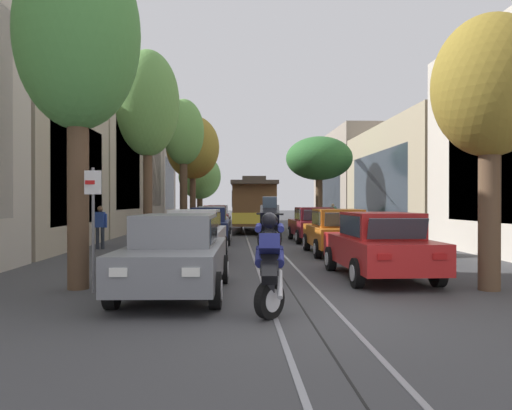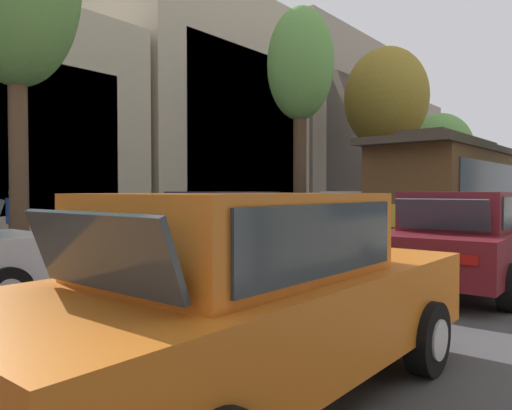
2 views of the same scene
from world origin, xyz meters
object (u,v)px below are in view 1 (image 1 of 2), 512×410
parked_car_grey_near_left (176,254)px  street_tree_kerb_left_second (148,105)px  pedestrian_on_right_pavement (333,215)px  cable_car_trolley (253,205)px  parked_car_red_near_right (379,245)px  parked_car_white_sixth_left (218,215)px  parked_car_navy_mid_left (209,225)px  street_tree_kerb_right_second (319,159)px  parked_car_silver_fourth_left (212,220)px  street_tree_kerb_left_mid (183,135)px  parked_car_orange_second_right (337,231)px  parked_car_white_second_left (195,234)px  street_tree_kerb_right_near (490,90)px  fire_hydrant (163,240)px  parked_car_maroon_mid_right (313,224)px  street_tree_kerb_left_far (200,177)px  parked_car_red_fifth_left (215,217)px  street_tree_kerb_left_near (78,39)px  motorcycle_with_rider (270,253)px  street_tree_kerb_left_fourth (193,148)px  street_sign_post (93,215)px  pedestrian_on_left_pavement (100,225)px

parked_car_grey_near_left → street_tree_kerb_left_second: (-2.06, 8.85, 4.66)m
pedestrian_on_right_pavement → cable_car_trolley: bearing=-153.9°
parked_car_red_near_right → parked_car_white_sixth_left: bearing=99.4°
pedestrian_on_right_pavement → parked_car_navy_mid_left: bearing=-125.2°
street_tree_kerb_right_second → pedestrian_on_right_pavement: size_ratio=3.36×
parked_car_silver_fourth_left → street_tree_kerb_left_mid: size_ratio=0.59×
parked_car_grey_near_left → parked_car_orange_second_right: (4.76, 7.34, 0.00)m
parked_car_grey_near_left → street_tree_kerb_right_second: bearing=72.4°
parked_car_white_second_left → pedestrian_on_right_pavement: size_ratio=2.56×
parked_car_navy_mid_left → street_tree_kerb_right_near: 13.99m
parked_car_white_sixth_left → street_tree_kerb_right_near: size_ratio=0.77×
fire_hydrant → cable_car_trolley: bearing=71.8°
parked_car_maroon_mid_right → street_tree_kerb_right_near: bearing=-82.7°
pedestrian_on_right_pavement → parked_car_white_sixth_left: bearing=136.5°
parked_car_maroon_mid_right → street_tree_kerb_left_far: bearing=109.1°
parked_car_red_fifth_left → parked_car_maroon_mid_right: size_ratio=1.01×
parked_car_silver_fourth_left → cable_car_trolley: cable_car_trolley is taller
parked_car_silver_fourth_left → parked_car_navy_mid_left: bearing=-88.8°
street_tree_kerb_left_near → cable_car_trolley: street_tree_kerb_left_near is taller
street_tree_kerb_right_near → motorcycle_with_rider: 6.00m
street_tree_kerb_left_fourth → cable_car_trolley: (4.01, -4.04, -3.89)m
fire_hydrant → street_tree_kerb_left_near: bearing=-94.4°
parked_car_maroon_mid_right → street_tree_kerb_left_second: street_tree_kerb_left_second is taller
street_tree_kerb_left_far → motorcycle_with_rider: size_ratio=3.03×
street_tree_kerb_right_second → parked_car_white_sixth_left: bearing=120.7°
street_tree_kerb_right_second → motorcycle_with_rider: size_ratio=3.00×
parked_car_white_second_left → street_tree_kerb_left_near: street_tree_kerb_left_near is taller
parked_car_silver_fourth_left → street_tree_kerb_left_second: size_ratio=0.59×
parked_car_grey_near_left → parked_car_orange_second_right: bearing=57.0°
parked_car_white_sixth_left → fire_hydrant: 21.86m
parked_car_red_near_right → street_sign_post: size_ratio=1.74×
parked_car_silver_fourth_left → parked_car_maroon_mid_right: size_ratio=1.01×
parked_car_red_fifth_left → street_tree_kerb_right_second: bearing=-34.6°
parked_car_orange_second_right → fire_hydrant: (-6.25, 1.48, -0.38)m
street_sign_post → parked_car_red_fifth_left: bearing=86.4°
street_tree_kerb_right_second → cable_car_trolley: (-3.96, 0.63, -2.76)m
street_tree_kerb_right_near → fire_hydrant: size_ratio=6.80×
parked_car_navy_mid_left → street_tree_kerb_left_fourth: 13.36m
parked_car_silver_fourth_left → street_sign_post: 18.42m
street_tree_kerb_right_near → motorcycle_with_rider: bearing=-156.9°
street_tree_kerb_left_mid → fire_hydrant: size_ratio=8.96×
street_tree_kerb_left_near → parked_car_silver_fourth_left: bearing=83.5°
pedestrian_on_left_pavement → street_sign_post: street_sign_post is taller
parked_car_orange_second_right → pedestrian_on_right_pavement: bearing=79.1°
street_tree_kerb_right_near → cable_car_trolley: street_tree_kerb_right_near is taller
street_tree_kerb_left_near → street_tree_kerb_left_fourth: bearing=88.9°
parked_car_white_second_left → street_tree_kerb_left_far: 25.83m
street_tree_kerb_left_near → pedestrian_on_right_pavement: 24.90m
motorcycle_with_rider → pedestrian_on_right_pavement: (6.06, 24.98, -0.03)m
parked_car_white_sixth_left → street_tree_kerb_left_near: street_tree_kerb_left_near is taller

